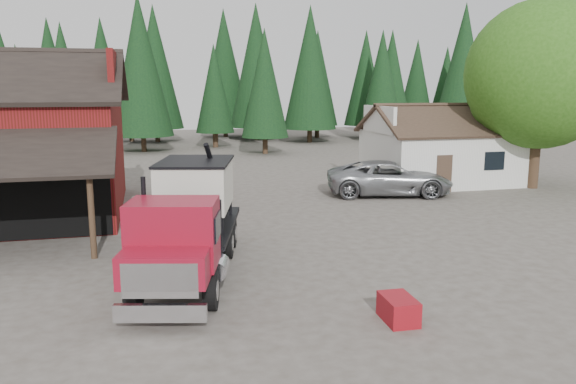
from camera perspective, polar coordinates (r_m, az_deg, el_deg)
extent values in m
plane|color=#4E473D|center=(17.84, -1.28, -7.37)|extent=(120.00, 120.00, 0.00)
cube|color=maroon|center=(26.59, -17.16, 11.17)|extent=(0.25, 7.00, 2.00)
cylinder|color=#382619|center=(19.18, -19.31, -2.37)|extent=(0.20, 0.20, 2.80)
cube|color=silver|center=(34.22, 15.31, 3.45)|extent=(8.00, 6.00, 3.00)
cube|color=#38281E|center=(32.74, 16.79, 7.03)|extent=(8.60, 3.42, 1.80)
cube|color=#38281E|center=(35.34, 14.29, 7.37)|extent=(8.60, 3.42, 1.80)
cube|color=silver|center=(32.25, 9.25, 7.29)|extent=(0.20, 4.20, 1.50)
cube|color=silver|center=(36.17, 21.05, 7.07)|extent=(0.20, 4.20, 1.50)
cube|color=#38281E|center=(30.95, 15.57, 1.79)|extent=(0.90, 0.06, 2.00)
cube|color=black|center=(32.46, 20.24, 2.99)|extent=(1.20, 0.06, 1.00)
cylinder|color=#382619|center=(33.95, 23.71, 3.05)|extent=(0.60, 0.60, 3.20)
sphere|color=#265413|center=(33.73, 24.29, 10.82)|extent=(8.00, 8.00, 8.00)
sphere|color=#265413|center=(33.65, 21.67, 8.96)|extent=(4.40, 4.40, 4.40)
sphere|color=#265413|center=(33.73, 26.38, 9.12)|extent=(4.80, 4.80, 4.80)
cylinder|color=#382619|center=(47.80, -2.33, 4.87)|extent=(0.44, 0.44, 1.60)
cone|color=black|center=(47.58, -2.38, 10.99)|extent=(3.96, 3.96, 9.00)
cylinder|color=#382619|center=(49.98, 16.99, 4.67)|extent=(0.44, 0.44, 1.60)
cone|color=black|center=(49.78, 17.37, 11.67)|extent=(4.84, 4.84, 11.00)
cylinder|color=#382619|center=(50.77, -14.44, 4.88)|extent=(0.44, 0.44, 1.60)
cone|color=black|center=(50.60, -14.79, 12.33)|extent=(5.28, 5.28, 12.00)
cylinder|color=black|center=(14.71, -15.37, -9.65)|extent=(0.55, 1.05, 1.00)
cylinder|color=black|center=(14.35, -7.85, -9.89)|extent=(0.55, 1.05, 1.00)
cylinder|color=black|center=(18.77, -11.99, -5.10)|extent=(0.55, 1.05, 1.00)
cylinder|color=black|center=(18.49, -6.14, -5.17)|extent=(0.55, 1.05, 1.00)
cylinder|color=black|center=(19.98, -11.28, -4.12)|extent=(0.55, 1.05, 1.00)
cylinder|color=black|center=(19.72, -5.78, -4.17)|extent=(0.55, 1.05, 1.00)
cube|color=black|center=(17.12, -9.84, -5.28)|extent=(2.83, 7.86, 0.36)
cube|color=silver|center=(13.21, -12.85, -11.89)|extent=(2.08, 0.66, 0.41)
cube|color=silver|center=(13.04, -12.89, -8.77)|extent=(1.71, 0.50, 0.82)
cube|color=maroon|center=(13.50, -12.42, -7.46)|extent=(2.27, 1.64, 0.78)
cube|color=maroon|center=(14.48, -11.55, -4.14)|extent=(2.49, 2.02, 1.69)
cube|color=black|center=(13.72, -12.16, -3.80)|extent=(1.88, 0.52, 0.82)
cylinder|color=black|center=(15.34, -14.39, -1.51)|extent=(0.15, 0.15, 1.64)
cube|color=black|center=(15.36, -10.90, -3.45)|extent=(2.20, 0.63, 1.46)
cube|color=black|center=(18.28, -9.23, -3.45)|extent=(3.51, 5.69, 0.15)
cube|color=beige|center=(18.00, -9.35, 0.72)|extent=(2.75, 3.42, 1.46)
cone|color=beige|center=(18.18, -9.27, -2.11)|extent=(2.42, 2.42, 0.64)
cube|color=black|center=(17.89, -9.43, 3.08)|extent=(2.86, 3.53, 0.07)
cylinder|color=black|center=(19.19, -7.16, 1.11)|extent=(1.11, 1.85, 2.78)
cube|color=maroon|center=(20.42, -9.86, -1.27)|extent=(0.70, 0.84, 0.41)
cylinder|color=silver|center=(15.19, -7.05, -7.61)|extent=(0.71, 1.01, 0.51)
imported|color=#95979C|center=(29.56, 10.27, 1.41)|extent=(6.92, 4.35, 1.78)
cube|color=maroon|center=(13.88, 11.15, -11.60)|extent=(0.74, 1.13, 0.60)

